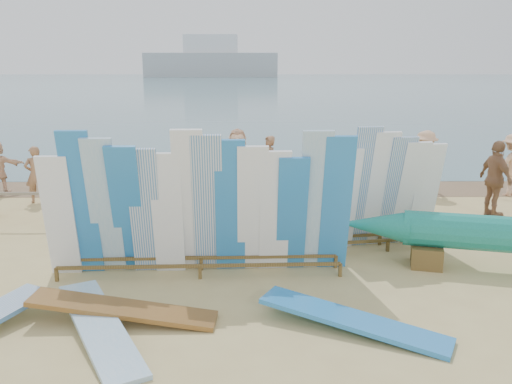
{
  "coord_description": "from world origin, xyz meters",
  "views": [
    {
      "loc": [
        2.09,
        -9.02,
        3.62
      ],
      "look_at": [
        2.16,
        2.07,
        1.04
      ],
      "focal_mm": 38.0,
      "sensor_mm": 36.0,
      "label": 1
    }
  ],
  "objects_px": {
    "beachgoer_10": "(496,179)",
    "beachgoer_1": "(36,174)",
    "beach_chair_right": "(224,202)",
    "beach_chair_left": "(160,205)",
    "beachgoer_9": "(425,163)",
    "beachgoer_7": "(269,165)",
    "flat_board_d": "(353,330)",
    "stroller": "(260,200)",
    "main_surfboard_rack": "(200,210)",
    "flat_board_a": "(100,338)",
    "beachgoer_extra_0": "(512,165)",
    "beachgoer_5": "(238,162)",
    "vendor_table": "(322,239)",
    "beachgoer_4": "(126,183)",
    "side_surfboard_rack": "(386,194)",
    "flat_board_c": "(124,321)",
    "beachgoer_3": "(108,172)",
    "beachgoer_8": "(386,183)",
    "beachgoer_2": "(87,188)"
  },
  "relations": [
    {
      "from": "beachgoer_10",
      "to": "beachgoer_1",
      "type": "distance_m",
      "value": 11.91
    },
    {
      "from": "beach_chair_right",
      "to": "beach_chair_left",
      "type": "bearing_deg",
      "value": 160.94
    },
    {
      "from": "beachgoer_9",
      "to": "beachgoer_1",
      "type": "height_order",
      "value": "beachgoer_9"
    },
    {
      "from": "beachgoer_7",
      "to": "beachgoer_1",
      "type": "xyz_separation_m",
      "value": [
        -6.34,
        -1.12,
        -0.06
      ]
    },
    {
      "from": "flat_board_d",
      "to": "beachgoer_9",
      "type": "height_order",
      "value": "beachgoer_9"
    },
    {
      "from": "stroller",
      "to": "beachgoer_1",
      "type": "distance_m",
      "value": 6.22
    },
    {
      "from": "main_surfboard_rack",
      "to": "flat_board_a",
      "type": "relative_size",
      "value": 1.98
    },
    {
      "from": "beachgoer_9",
      "to": "beachgoer_10",
      "type": "relative_size",
      "value": 0.98
    },
    {
      "from": "beach_chair_right",
      "to": "beachgoer_10",
      "type": "distance_m",
      "value": 6.71
    },
    {
      "from": "beach_chair_left",
      "to": "beachgoer_10",
      "type": "relative_size",
      "value": 0.47
    },
    {
      "from": "flat_board_d",
      "to": "beach_chair_right",
      "type": "bearing_deg",
      "value": 45.83
    },
    {
      "from": "beachgoer_10",
      "to": "beachgoer_extra_0",
      "type": "height_order",
      "value": "beachgoer_10"
    },
    {
      "from": "stroller",
      "to": "beachgoer_5",
      "type": "xyz_separation_m",
      "value": [
        -0.6,
        2.42,
        0.54
      ]
    },
    {
      "from": "flat_board_a",
      "to": "flat_board_d",
      "type": "bearing_deg",
      "value": -26.3
    },
    {
      "from": "flat_board_d",
      "to": "stroller",
      "type": "height_order",
      "value": "stroller"
    },
    {
      "from": "beachgoer_5",
      "to": "beachgoer_extra_0",
      "type": "height_order",
      "value": "beachgoer_5"
    },
    {
      "from": "beach_chair_right",
      "to": "vendor_table",
      "type": "bearing_deg",
      "value": -85.79
    },
    {
      "from": "beach_chair_left",
      "to": "beachgoer_4",
      "type": "xyz_separation_m",
      "value": [
        -0.73,
        -0.37,
        0.63
      ]
    },
    {
      "from": "beachgoer_1",
      "to": "beachgoer_9",
      "type": "bearing_deg",
      "value": 156.39
    },
    {
      "from": "side_surfboard_rack",
      "to": "flat_board_c",
      "type": "xyz_separation_m",
      "value": [
        -4.54,
        -3.24,
        -1.13
      ]
    },
    {
      "from": "flat_board_c",
      "to": "side_surfboard_rack",
      "type": "bearing_deg",
      "value": -51.09
    },
    {
      "from": "beachgoer_3",
      "to": "beachgoer_7",
      "type": "xyz_separation_m",
      "value": [
        4.46,
        0.83,
        0.07
      ]
    },
    {
      "from": "beachgoer_8",
      "to": "beachgoer_extra_0",
      "type": "distance_m",
      "value": 4.58
    },
    {
      "from": "beachgoer_1",
      "to": "flat_board_a",
      "type": "bearing_deg",
      "value": 88.26
    },
    {
      "from": "flat_board_d",
      "to": "beachgoer_2",
      "type": "relative_size",
      "value": 1.76
    },
    {
      "from": "beachgoer_4",
      "to": "beachgoer_10",
      "type": "height_order",
      "value": "beachgoer_10"
    },
    {
      "from": "beach_chair_right",
      "to": "beachgoer_4",
      "type": "xyz_separation_m",
      "value": [
        -2.33,
        -0.62,
        0.63
      ]
    },
    {
      "from": "flat_board_d",
      "to": "vendor_table",
      "type": "bearing_deg",
      "value": 28.42
    },
    {
      "from": "main_surfboard_rack",
      "to": "beachgoer_3",
      "type": "relative_size",
      "value": 3.47
    },
    {
      "from": "beachgoer_8",
      "to": "beachgoer_7",
      "type": "xyz_separation_m",
      "value": [
        -2.83,
        2.49,
        0.03
      ]
    },
    {
      "from": "beachgoer_9",
      "to": "beachgoer_4",
      "type": "distance_m",
      "value": 8.38
    },
    {
      "from": "main_surfboard_rack",
      "to": "flat_board_c",
      "type": "height_order",
      "value": "main_surfboard_rack"
    },
    {
      "from": "beachgoer_9",
      "to": "beachgoer_10",
      "type": "height_order",
      "value": "beachgoer_10"
    },
    {
      "from": "beachgoer_9",
      "to": "beachgoer_3",
      "type": "height_order",
      "value": "beachgoer_9"
    },
    {
      "from": "beach_chair_right",
      "to": "flat_board_a",
      "type": "bearing_deg",
      "value": -129.72
    },
    {
      "from": "vendor_table",
      "to": "stroller",
      "type": "xyz_separation_m",
      "value": [
        -1.18,
        2.91,
        0.06
      ]
    },
    {
      "from": "beach_chair_right",
      "to": "beachgoer_10",
      "type": "bearing_deg",
      "value": -31.87
    },
    {
      "from": "vendor_table",
      "to": "beach_chair_right",
      "type": "relative_size",
      "value": 1.16
    },
    {
      "from": "flat_board_d",
      "to": "beachgoer_5",
      "type": "xyz_separation_m",
      "value": [
        -1.84,
        8.41,
        0.95
      ]
    },
    {
      "from": "flat_board_c",
      "to": "beachgoer_4",
      "type": "relative_size",
      "value": 1.52
    },
    {
      "from": "flat_board_a",
      "to": "stroller",
      "type": "xyz_separation_m",
      "value": [
        2.26,
        6.18,
        0.4
      ]
    },
    {
      "from": "beachgoer_8",
      "to": "beachgoer_3",
      "type": "height_order",
      "value": "beachgoer_8"
    },
    {
      "from": "flat_board_c",
      "to": "beachgoer_10",
      "type": "height_order",
      "value": "beachgoer_10"
    },
    {
      "from": "beachgoer_1",
      "to": "stroller",
      "type": "bearing_deg",
      "value": 138.47
    },
    {
      "from": "side_surfboard_rack",
      "to": "stroller",
      "type": "bearing_deg",
      "value": 125.98
    },
    {
      "from": "main_surfboard_rack",
      "to": "beachgoer_8",
      "type": "relative_size",
      "value": 3.31
    },
    {
      "from": "main_surfboard_rack",
      "to": "beachgoer_10",
      "type": "relative_size",
      "value": 2.84
    },
    {
      "from": "side_surfboard_rack",
      "to": "beach_chair_right",
      "type": "xyz_separation_m",
      "value": [
        -3.39,
        2.85,
        -0.87
      ]
    },
    {
      "from": "stroller",
      "to": "beachgoer_7",
      "type": "relative_size",
      "value": 0.6
    },
    {
      "from": "flat_board_a",
      "to": "beachgoer_extra_0",
      "type": "height_order",
      "value": "beachgoer_extra_0"
    }
  ]
}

